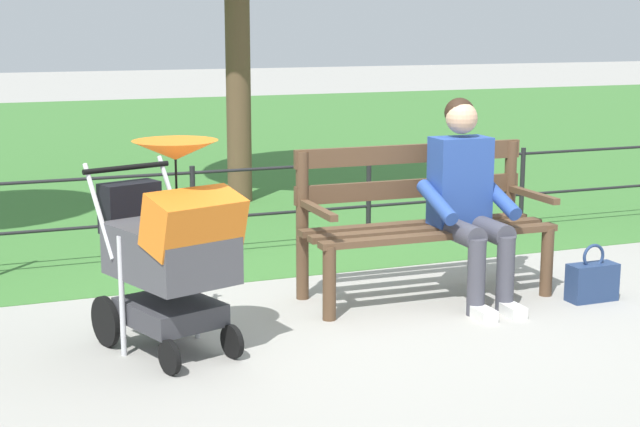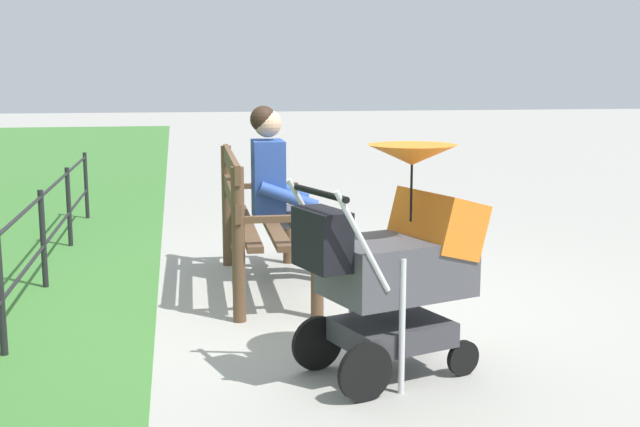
{
  "view_description": "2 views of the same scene",
  "coord_description": "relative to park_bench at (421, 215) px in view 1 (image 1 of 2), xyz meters",
  "views": [
    {
      "loc": [
        2.41,
        5.29,
        1.74
      ],
      "look_at": [
        0.34,
        0.04,
        0.62
      ],
      "focal_mm": 54.27,
      "sensor_mm": 36.0,
      "label": 1
    },
    {
      "loc": [
        5.02,
        -0.65,
        1.47
      ],
      "look_at": [
        0.6,
        0.15,
        0.7
      ],
      "focal_mm": 44.61,
      "sensor_mm": 36.0,
      "label": 2
    }
  ],
  "objects": [
    {
      "name": "park_fence",
      "position": [
        0.42,
        -1.47,
        -0.11
      ],
      "size": [
        7.17,
        0.04,
        0.7
      ],
      "color": "black",
      "rests_on": "ground"
    },
    {
      "name": "park_bench",
      "position": [
        0.0,
        0.0,
        0.0
      ],
      "size": [
        1.61,
        0.63,
        0.96
      ],
      "color": "brown",
      "rests_on": "ground"
    },
    {
      "name": "handbag",
      "position": [
        -0.95,
        0.54,
        -0.4
      ],
      "size": [
        0.32,
        0.14,
        0.37
      ],
      "color": "navy",
      "rests_on": "ground"
    },
    {
      "name": "ground_plane",
      "position": [
        0.42,
        0.12,
        -0.53
      ],
      "size": [
        60.0,
        60.0,
        0.0
      ],
      "primitive_type": "plane",
      "color": "#9E9B93"
    },
    {
      "name": "stroller",
      "position": [
        1.75,
        0.53,
        0.07
      ],
      "size": [
        0.74,
        0.99,
        1.15
      ],
      "color": "black",
      "rests_on": "ground"
    },
    {
      "name": "person_on_bench",
      "position": [
        -0.21,
        0.22,
        0.15
      ],
      "size": [
        0.54,
        0.74,
        1.28
      ],
      "color": "#42424C",
      "rests_on": "ground"
    },
    {
      "name": "grass_lawn",
      "position": [
        0.42,
        -8.68,
        -0.52
      ],
      "size": [
        40.0,
        16.0,
        0.01
      ],
      "primitive_type": "cube",
      "color": "#3D7533",
      "rests_on": "ground"
    }
  ]
}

